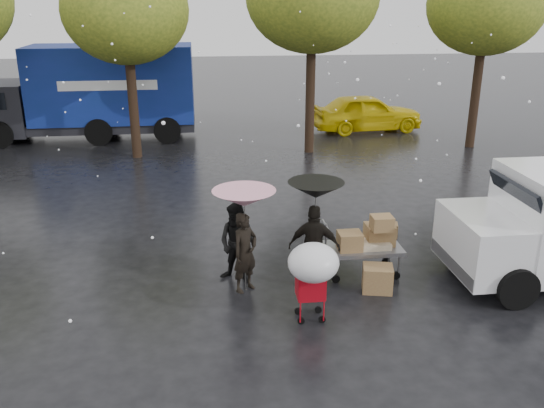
{
  "coord_description": "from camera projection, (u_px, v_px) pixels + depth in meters",
  "views": [
    {
      "loc": [
        -1.21,
        -9.6,
        5.21
      ],
      "look_at": [
        0.08,
        1.0,
        1.35
      ],
      "focal_mm": 38.0,
      "sensor_mm": 36.0,
      "label": 1
    }
  ],
  "objects": [
    {
      "name": "ground",
      "position": [
        274.0,
        289.0,
        10.88
      ],
      "size": [
        90.0,
        90.0,
        0.0
      ],
      "primitive_type": "plane",
      "color": "black",
      "rests_on": "ground"
    },
    {
      "name": "person_pink",
      "position": [
        245.0,
        252.0,
        10.6
      ],
      "size": [
        0.66,
        0.64,
        1.53
      ],
      "primitive_type": "imported",
      "rotation": [
        0.0,
        0.0,
        0.7
      ],
      "color": "black",
      "rests_on": "ground"
    },
    {
      "name": "person_middle",
      "position": [
        238.0,
        243.0,
        10.93
      ],
      "size": [
        0.96,
        0.89,
        1.58
      ],
      "primitive_type": "imported",
      "rotation": [
        0.0,
        0.0,
        -0.49
      ],
      "color": "black",
      "rests_on": "ground"
    },
    {
      "name": "person_black",
      "position": [
        314.0,
        247.0,
        10.67
      ],
      "size": [
        1.04,
        0.65,
        1.65
      ],
      "primitive_type": "imported",
      "rotation": [
        0.0,
        0.0,
        2.87
      ],
      "color": "black",
      "rests_on": "ground"
    },
    {
      "name": "umbrella_pink",
      "position": [
        244.0,
        198.0,
        10.24
      ],
      "size": [
        1.15,
        1.15,
        1.98
      ],
      "color": "#4C4C4C",
      "rests_on": "ground"
    },
    {
      "name": "umbrella_black",
      "position": [
        316.0,
        190.0,
        10.29
      ],
      "size": [
        1.02,
        1.02,
        2.1
      ],
      "color": "#4C4C4C",
      "rests_on": "ground"
    },
    {
      "name": "vendor_cart",
      "position": [
        368.0,
        240.0,
        11.24
      ],
      "size": [
        1.52,
        0.8,
        1.27
      ],
      "color": "slate",
      "rests_on": "ground"
    },
    {
      "name": "shopping_cart",
      "position": [
        313.0,
        266.0,
        9.37
      ],
      "size": [
        0.84,
        0.84,
        1.46
      ],
      "color": "red",
      "rests_on": "ground"
    },
    {
      "name": "blue_truck",
      "position": [
        91.0,
        93.0,
        21.81
      ],
      "size": [
        8.3,
        2.6,
        3.5
      ],
      "color": "navy",
      "rests_on": "ground"
    },
    {
      "name": "box_ground_near",
      "position": [
        377.0,
        279.0,
        10.74
      ],
      "size": [
        0.63,
        0.55,
        0.49
      ],
      "primitive_type": "cube",
      "rotation": [
        0.0,
        0.0,
        -0.23
      ],
      "color": "brown",
      "rests_on": "ground"
    },
    {
      "name": "box_ground_far",
      "position": [
        388.0,
        230.0,
        13.21
      ],
      "size": [
        0.47,
        0.41,
        0.32
      ],
      "primitive_type": "cube",
      "rotation": [
        0.0,
        0.0,
        -0.25
      ],
      "color": "brown",
      "rests_on": "ground"
    },
    {
      "name": "yellow_taxi",
      "position": [
        367.0,
        113.0,
        23.39
      ],
      "size": [
        4.58,
        2.2,
        1.51
      ],
      "primitive_type": "imported",
      "rotation": [
        0.0,
        0.0,
        1.67
      ],
      "color": "yellow",
      "rests_on": "ground"
    },
    {
      "name": "tree_row",
      "position": [
        221.0,
        2.0,
        18.45
      ],
      "size": [
        21.6,
        4.4,
        7.12
      ],
      "color": "black",
      "rests_on": "ground"
    }
  ]
}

